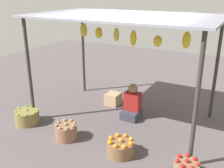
{
  "coord_description": "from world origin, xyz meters",
  "views": [
    {
      "loc": [
        2.27,
        -4.64,
        2.67
      ],
      "look_at": [
        0.0,
        -0.49,
        0.95
      ],
      "focal_mm": 41.89,
      "sensor_mm": 36.0,
      "label": 1
    }
  ],
  "objects_px": {
    "basket_oranges": "(121,148)",
    "vendor_person": "(132,105)",
    "basket_limes": "(27,117)",
    "basket_potatoes": "(66,131)",
    "wooden_crate_near_vendor": "(113,99)"
  },
  "relations": [
    {
      "from": "basket_limes",
      "to": "wooden_crate_near_vendor",
      "type": "height_order",
      "value": "basket_limes"
    },
    {
      "from": "vendor_person",
      "to": "wooden_crate_near_vendor",
      "type": "xyz_separation_m",
      "value": [
        -0.7,
        0.42,
        -0.16
      ]
    },
    {
      "from": "vendor_person",
      "to": "basket_potatoes",
      "type": "height_order",
      "value": "vendor_person"
    },
    {
      "from": "vendor_person",
      "to": "basket_limes",
      "type": "bearing_deg",
      "value": -144.61
    },
    {
      "from": "basket_potatoes",
      "to": "wooden_crate_near_vendor",
      "type": "height_order",
      "value": "basket_potatoes"
    },
    {
      "from": "basket_oranges",
      "to": "vendor_person",
      "type": "bearing_deg",
      "value": 106.65
    },
    {
      "from": "basket_oranges",
      "to": "wooden_crate_near_vendor",
      "type": "bearing_deg",
      "value": 121.86
    },
    {
      "from": "basket_limes",
      "to": "basket_oranges",
      "type": "height_order",
      "value": "basket_limes"
    },
    {
      "from": "basket_oranges",
      "to": "basket_limes",
      "type": "bearing_deg",
      "value": 178.6
    },
    {
      "from": "vendor_person",
      "to": "basket_potatoes",
      "type": "distance_m",
      "value": 1.58
    },
    {
      "from": "vendor_person",
      "to": "basket_potatoes",
      "type": "xyz_separation_m",
      "value": [
        -0.72,
        -1.39,
        -0.15
      ]
    },
    {
      "from": "vendor_person",
      "to": "basket_limes",
      "type": "distance_m",
      "value": 2.25
    },
    {
      "from": "vendor_person",
      "to": "basket_limes",
      "type": "xyz_separation_m",
      "value": [
        -1.83,
        -1.3,
        -0.16
      ]
    },
    {
      "from": "basket_potatoes",
      "to": "basket_oranges",
      "type": "distance_m",
      "value": 1.13
    },
    {
      "from": "basket_limes",
      "to": "basket_potatoes",
      "type": "relative_size",
      "value": 1.21
    }
  ]
}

